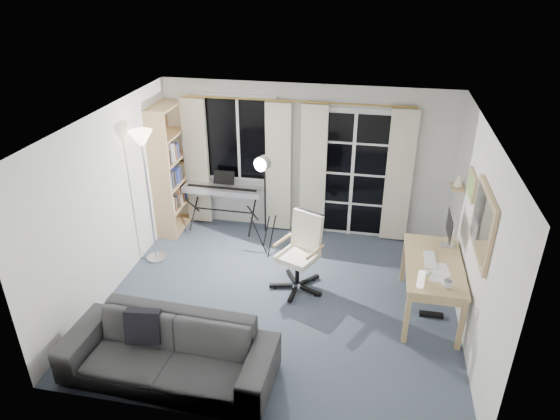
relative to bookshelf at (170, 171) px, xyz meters
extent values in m
cube|color=#3A4655|center=(2.13, -1.65, -1.00)|extent=(4.50, 4.00, 0.02)
cube|color=white|center=(1.08, 0.33, 0.51)|extent=(1.20, 0.06, 1.40)
cube|color=black|center=(1.08, 0.30, 0.51)|extent=(1.10, 0.02, 1.30)
cube|color=white|center=(1.08, 0.29, 0.51)|extent=(0.04, 0.03, 1.30)
cube|color=white|center=(2.88, 0.33, 0.03)|extent=(1.32, 0.06, 2.11)
cube|color=black|center=(2.58, 0.30, 0.03)|extent=(0.55, 0.02, 1.95)
cube|color=black|center=(3.18, 0.30, 0.03)|extent=(0.55, 0.02, 1.95)
cube|color=white|center=(2.88, 0.29, 0.03)|extent=(0.05, 0.04, 2.05)
cube|color=white|center=(2.88, 0.29, -0.44)|extent=(1.15, 0.03, 0.03)
cube|color=white|center=(2.88, 0.29, 0.06)|extent=(1.15, 0.03, 0.03)
cube|color=white|center=(2.88, 0.29, 0.56)|extent=(1.15, 0.03, 0.03)
cylinder|color=gold|center=(1.98, 0.25, 1.16)|extent=(3.50, 0.03, 0.03)
cube|color=beige|center=(0.38, 0.23, 0.09)|extent=(0.40, 0.07, 2.10)
cube|color=beige|center=(1.73, 0.23, 0.09)|extent=(0.40, 0.07, 2.10)
cube|color=beige|center=(2.28, 0.23, 0.09)|extent=(0.40, 0.07, 2.10)
cube|color=beige|center=(3.58, 0.23, 0.09)|extent=(0.40, 0.07, 2.10)
cube|color=tan|center=(0.04, -0.45, 0.05)|extent=(0.33, 0.03, 2.09)
cube|color=tan|center=(0.03, 0.49, 0.05)|extent=(0.33, 0.03, 2.09)
cube|color=tan|center=(-0.11, 0.02, 0.05)|extent=(0.04, 0.94, 2.09)
cube|color=tan|center=(0.04, 0.02, -0.96)|extent=(0.34, 0.94, 0.03)
cube|color=tan|center=(0.04, 0.02, -0.57)|extent=(0.34, 0.94, 0.03)
cube|color=tan|center=(0.04, 0.02, -0.18)|extent=(0.34, 0.94, 0.03)
cube|color=tan|center=(0.04, 0.02, 0.22)|extent=(0.34, 0.94, 0.03)
cube|color=tan|center=(0.04, 0.02, 0.62)|extent=(0.34, 0.94, 0.03)
cube|color=tan|center=(0.04, 0.02, 1.07)|extent=(0.34, 0.94, 0.03)
cube|color=beige|center=(0.06, -0.37, -0.43)|extent=(0.23, 0.06, 0.27)
cube|color=brown|center=(0.06, -0.27, -0.45)|extent=(0.23, 0.04, 0.21)
cube|color=#323232|center=(0.06, -0.18, -0.44)|extent=(0.23, 0.04, 0.24)
cube|color=brown|center=(0.06, -0.10, -0.40)|extent=(0.23, 0.04, 0.31)
cube|color=beige|center=(0.06, -0.02, -0.44)|extent=(0.23, 0.06, 0.24)
cube|color=#D2793C|center=(0.06, 0.08, -0.43)|extent=(0.23, 0.04, 0.25)
cube|color=#2E3B8C|center=(0.06, 0.16, -0.43)|extent=(0.23, 0.05, 0.25)
cube|color=brown|center=(0.06, 0.25, -0.44)|extent=(0.23, 0.03, 0.24)
cube|color=#D2793C|center=(0.06, 0.32, -0.44)|extent=(0.23, 0.06, 0.25)
cube|color=#323232|center=(0.06, 0.42, -0.42)|extent=(0.23, 0.03, 0.27)
cube|color=#2E3B8C|center=(0.06, -0.37, -0.02)|extent=(0.23, 0.04, 0.29)
cube|color=#323232|center=(0.06, -0.29, -0.02)|extent=(0.23, 0.06, 0.28)
cube|color=#323232|center=(0.06, -0.19, -0.04)|extent=(0.23, 0.04, 0.24)
cube|color=#2E3B8C|center=(0.06, -0.11, -0.05)|extent=(0.23, 0.03, 0.22)
cube|color=#2E3B8C|center=(0.06, -0.04, -0.04)|extent=(0.23, 0.04, 0.24)
cube|color=#323232|center=(0.06, 0.04, -0.02)|extent=(0.23, 0.04, 0.29)
cube|color=#323232|center=(0.06, 0.12, -0.05)|extent=(0.23, 0.05, 0.23)
cube|color=#ECB958|center=(0.06, 0.21, -0.04)|extent=(0.23, 0.04, 0.24)
cube|color=brown|center=(0.06, 0.29, -0.04)|extent=(0.23, 0.03, 0.25)
cube|color=#323232|center=(0.06, 0.37, -0.04)|extent=(0.23, 0.03, 0.24)
cube|color=#D2793C|center=(0.06, -0.37, 0.38)|extent=(0.23, 0.04, 0.30)
cube|color=#323232|center=(0.06, -0.29, 0.35)|extent=(0.23, 0.03, 0.23)
cube|color=beige|center=(0.06, -0.22, 0.39)|extent=(0.23, 0.04, 0.31)
cube|color=beige|center=(0.06, -0.14, 0.38)|extent=(0.23, 0.04, 0.29)
cube|color=brown|center=(0.06, -0.06, 0.35)|extent=(0.23, 0.03, 0.23)
cube|color=#2E3B8C|center=(0.06, 0.01, 0.35)|extent=(0.23, 0.04, 0.24)
cylinder|color=#B2B2B7|center=(0.11, -1.03, -0.98)|extent=(0.30, 0.30, 0.03)
cylinder|color=#B2B2B7|center=(0.11, -1.03, -0.04)|extent=(0.03, 0.03, 1.84)
cone|color=#FFE5B2|center=(0.11, -1.03, 0.90)|extent=(0.33, 0.33, 0.19)
cylinder|color=black|center=(0.36, 0.05, -0.65)|extent=(0.03, 0.62, 0.56)
cylinder|color=black|center=(0.36, 0.05, -0.65)|extent=(0.03, 0.62, 0.56)
cylinder|color=black|center=(1.34, 0.04, -0.65)|extent=(0.03, 0.62, 0.56)
cylinder|color=black|center=(1.34, 0.04, -0.65)|extent=(0.03, 0.62, 0.56)
cylinder|color=black|center=(0.85, 0.05, -0.65)|extent=(0.99, 0.04, 0.02)
cube|color=silver|center=(0.85, 0.05, -0.27)|extent=(1.29, 0.34, 0.09)
cube|color=white|center=(0.85, -0.03, -0.24)|extent=(1.19, 0.16, 0.01)
cube|color=black|center=(0.85, 0.01, -0.23)|extent=(1.14, 0.10, 0.01)
cube|color=black|center=(0.85, 0.14, -0.10)|extent=(0.35, 0.08, 0.21)
cylinder|color=black|center=(1.78, -0.57, -0.70)|extent=(0.11, 0.24, 0.64)
cylinder|color=black|center=(1.66, -0.42, -0.70)|extent=(0.17, 0.21, 0.65)
cylinder|color=black|center=(1.60, -0.59, -0.70)|extent=(0.25, 0.06, 0.65)
cylinder|color=black|center=(1.68, -0.53, -0.07)|extent=(0.04, 0.04, 1.11)
cylinder|color=silver|center=(1.66, -0.57, 0.48)|extent=(0.24, 0.19, 0.21)
cylinder|color=white|center=(1.64, -0.63, 0.48)|extent=(0.18, 0.09, 0.18)
cube|color=black|center=(2.50, -1.46, -0.95)|extent=(0.31, 0.18, 0.04)
cylinder|color=black|center=(2.57, -1.49, -0.97)|extent=(0.07, 0.07, 0.05)
cube|color=black|center=(2.45, -1.21, -0.95)|extent=(0.25, 0.27, 0.04)
cylinder|color=black|center=(2.50, -1.15, -0.97)|extent=(0.07, 0.07, 0.05)
cube|color=black|center=(2.19, -1.18, -0.95)|extent=(0.20, 0.30, 0.04)
cylinder|color=black|center=(2.15, -1.11, -0.97)|extent=(0.07, 0.07, 0.05)
cube|color=black|center=(2.09, -1.41, -0.95)|extent=(0.32, 0.11, 0.04)
cylinder|color=black|center=(2.01, -1.43, -0.97)|extent=(0.07, 0.07, 0.05)
cube|color=black|center=(2.28, -1.59, -0.95)|extent=(0.08, 0.32, 0.04)
cylinder|color=black|center=(2.27, -1.67, -0.97)|extent=(0.07, 0.07, 0.05)
cylinder|color=black|center=(2.30, -1.37, -0.71)|extent=(0.08, 0.08, 0.40)
cube|color=white|center=(2.30, -1.37, -0.49)|extent=(0.61, 0.61, 0.08)
cube|color=white|center=(2.39, -1.17, -0.19)|extent=(0.45, 0.29, 0.52)
cube|color=black|center=(2.41, -1.13, -0.17)|extent=(0.42, 0.26, 0.48)
cylinder|color=tan|center=(2.07, -1.24, -0.33)|extent=(0.20, 0.38, 0.04)
cylinder|color=tan|center=(2.55, -1.46, -0.33)|extent=(0.20, 0.38, 0.04)
cube|color=tan|center=(4.01, -1.54, -0.28)|extent=(0.68, 1.36, 0.04)
cube|color=tan|center=(4.01, -1.54, -0.35)|extent=(0.64, 1.32, 0.10)
cube|color=tan|center=(3.70, -2.18, -0.65)|extent=(0.06, 0.06, 0.69)
cube|color=tan|center=(4.30, -2.18, -0.65)|extent=(0.06, 0.06, 0.69)
cube|color=tan|center=(3.71, -0.90, -0.65)|extent=(0.06, 0.06, 0.69)
cube|color=tan|center=(4.31, -0.90, -0.65)|extent=(0.06, 0.06, 0.69)
cube|color=silver|center=(4.21, -1.09, -0.26)|extent=(0.17, 0.12, 0.01)
cube|color=silver|center=(4.21, -1.09, -0.13)|extent=(0.04, 0.03, 0.21)
cube|color=silver|center=(4.21, -1.09, 0.03)|extent=(0.04, 0.52, 0.33)
cube|color=black|center=(4.19, -1.09, 0.03)|extent=(0.01, 0.48, 0.29)
cube|color=white|center=(3.96, -1.49, -0.26)|extent=(0.14, 0.41, 0.02)
cube|color=white|center=(3.91, -1.78, -0.25)|extent=(0.06, 0.10, 0.02)
cube|color=white|center=(4.06, -1.69, -0.26)|extent=(0.25, 0.32, 0.01)
cube|color=white|center=(4.03, -1.88, -0.26)|extent=(0.22, 0.16, 0.00)
cube|color=black|center=(3.83, -1.98, -0.21)|extent=(0.05, 0.04, 0.12)
cylinder|color=white|center=(3.81, -2.07, -0.17)|extent=(0.08, 0.08, 0.19)
cube|color=black|center=(4.06, -1.64, -0.97)|extent=(0.29, 0.08, 0.05)
imported|color=silver|center=(4.11, -2.04, -0.20)|extent=(0.12, 0.09, 0.12)
cube|color=tan|center=(4.35, -2.00, 0.56)|extent=(0.04, 0.94, 0.74)
cube|color=white|center=(4.33, -2.00, 0.56)|extent=(0.01, 0.84, 0.64)
cube|color=tan|center=(4.36, -1.10, 0.61)|extent=(0.03, 0.42, 0.32)
cube|color=#57AE67|center=(4.34, -1.10, 0.61)|extent=(0.00, 0.36, 0.26)
cube|color=tan|center=(4.29, -0.60, 0.36)|extent=(0.16, 0.30, 0.02)
cone|color=white|center=(4.29, -0.60, 0.45)|extent=(0.12, 0.12, 0.15)
imported|color=#303133|center=(1.23, -3.20, -0.55)|extent=(2.26, 0.75, 0.88)
cube|color=black|center=(0.91, -3.08, -0.47)|extent=(0.40, 0.25, 0.39)
camera|label=1|loc=(3.15, -6.91, 3.03)|focal=32.00mm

